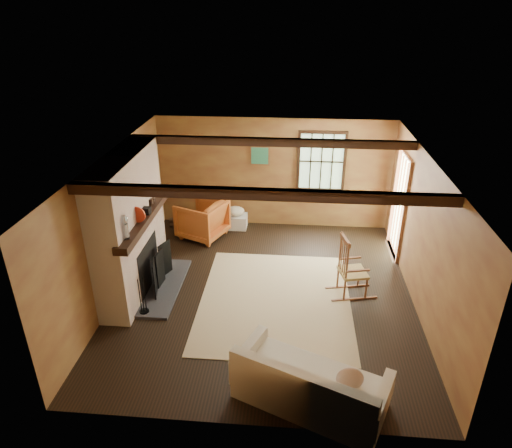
# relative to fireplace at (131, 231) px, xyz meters

# --- Properties ---
(ground) EXTENTS (5.50, 5.50, 0.00)m
(ground) POSITION_rel_fireplace_xyz_m (2.23, 0.00, -1.10)
(ground) COLOR black
(ground) RESTS_ON ground
(room_envelope) EXTENTS (5.02, 5.52, 2.44)m
(room_envelope) POSITION_rel_fireplace_xyz_m (2.45, 0.26, 0.53)
(room_envelope) COLOR olive
(room_envelope) RESTS_ON ground
(fireplace) EXTENTS (1.02, 2.30, 2.40)m
(fireplace) POSITION_rel_fireplace_xyz_m (0.00, 0.00, 0.00)
(fireplace) COLOR #9D613C
(fireplace) RESTS_ON ground
(rug) EXTENTS (2.50, 3.00, 0.01)m
(rug) POSITION_rel_fireplace_xyz_m (2.43, -0.20, -1.10)
(rug) COLOR #CABD87
(rug) RESTS_ON ground
(rocking_chair) EXTENTS (0.87, 0.58, 1.10)m
(rocking_chair) POSITION_rel_fireplace_xyz_m (3.67, 0.11, -0.64)
(rocking_chair) COLOR tan
(rocking_chair) RESTS_ON ground
(sofa) EXTENTS (2.03, 1.48, 0.75)m
(sofa) POSITION_rel_fireplace_xyz_m (2.94, -2.37, -0.84)
(sofa) COLOR silver
(sofa) RESTS_ON ground
(firewood_pile) EXTENTS (0.58, 0.11, 0.21)m
(firewood_pile) POSITION_rel_fireplace_xyz_m (0.24, 2.40, -1.00)
(firewood_pile) COLOR brown
(firewood_pile) RESTS_ON ground
(laundry_basket) EXTENTS (0.50, 0.38, 0.30)m
(laundry_basket) POSITION_rel_fireplace_xyz_m (1.41, 2.48, -0.95)
(laundry_basket) COLOR silver
(laundry_basket) RESTS_ON ground
(basket_pillow) EXTENTS (0.50, 0.46, 0.20)m
(basket_pillow) POSITION_rel_fireplace_xyz_m (1.41, 2.48, -0.70)
(basket_pillow) COLOR silver
(basket_pillow) RESTS_ON laundry_basket
(armchair) EXTENTS (1.16, 1.15, 0.81)m
(armchair) POSITION_rel_fireplace_xyz_m (0.77, 2.00, -0.70)
(armchair) COLOR #BF6026
(armchair) RESTS_ON ground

